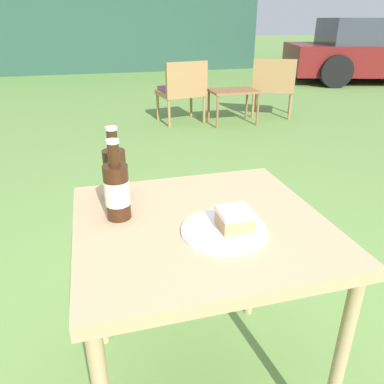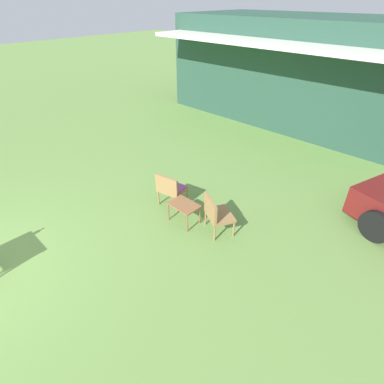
{
  "view_description": "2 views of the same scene",
  "coord_description": "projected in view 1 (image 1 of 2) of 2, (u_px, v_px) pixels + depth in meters",
  "views": [
    {
      "loc": [
        -0.28,
        -0.95,
        1.27
      ],
      "look_at": [
        0.0,
        0.1,
        0.76
      ],
      "focal_mm": 35.0,
      "sensor_mm": 36.0,
      "label": 1
    },
    {
      "loc": [
        5.0,
        0.24,
        3.96
      ],
      "look_at": [
        1.81,
        3.58,
        0.9
      ],
      "focal_mm": 28.0,
      "sensor_mm": 36.0,
      "label": 2
    }
  ],
  "objects": [
    {
      "name": "loose_bottle_cap",
      "position": [
        221.0,
        218.0,
        1.13
      ],
      "size": [
        0.03,
        0.03,
        0.01
      ],
      "color": "silver",
      "rests_on": "patio_table"
    },
    {
      "name": "cake_on_plate",
      "position": [
        229.0,
        225.0,
        1.06
      ],
      "size": [
        0.25,
        0.25,
        0.07
      ],
      "color": "white",
      "rests_on": "patio_table"
    },
    {
      "name": "wicker_chair_cushioned",
      "position": [
        182.0,
        88.0,
        4.85
      ],
      "size": [
        0.63,
        0.55,
        0.79
      ],
      "rotation": [
        0.0,
        0.0,
        3.33
      ],
      "color": "#9E7547",
      "rests_on": "ground_plane"
    },
    {
      "name": "patio_table",
      "position": [
        200.0,
        243.0,
        1.16
      ],
      "size": [
        0.75,
        0.7,
        0.71
      ],
      "color": "tan",
      "rests_on": "ground_plane"
    },
    {
      "name": "ground_plane",
      "position": [
        199.0,
        383.0,
        1.43
      ],
      "size": [
        60.0,
        60.0,
        0.0
      ],
      "primitive_type": "plane",
      "color": "#6B9347"
    },
    {
      "name": "cola_bottle_near",
      "position": [
        117.0,
        190.0,
        1.11
      ],
      "size": [
        0.08,
        0.08,
        0.25
      ],
      "color": "#381E0F",
      "rests_on": "patio_table"
    },
    {
      "name": "cola_bottle_far",
      "position": [
        115.0,
        173.0,
        1.23
      ],
      "size": [
        0.08,
        0.08,
        0.25
      ],
      "color": "#381E0F",
      "rests_on": "patio_table"
    },
    {
      "name": "wicker_chair_plain",
      "position": [
        274.0,
        84.0,
        5.14
      ],
      "size": [
        0.71,
        0.66,
        0.79
      ],
      "rotation": [
        0.0,
        0.0,
        2.64
      ],
      "color": "#9E7547",
      "rests_on": "ground_plane"
    },
    {
      "name": "garden_side_table",
      "position": [
        233.0,
        94.0,
        4.83
      ],
      "size": [
        0.6,
        0.41,
        0.44
      ],
      "color": "brown",
      "rests_on": "ground_plane"
    },
    {
      "name": "parked_car",
      "position": [
        379.0,
        51.0,
        8.1
      ],
      "size": [
        4.28,
        2.85,
        1.28
      ],
      "rotation": [
        0.0,
        0.0,
        -0.3
      ],
      "color": "maroon",
      "rests_on": "ground_plane"
    },
    {
      "name": "cabin_building",
      "position": [
        86.0,
        1.0,
        10.55
      ],
      "size": [
        8.68,
        5.39,
        3.39
      ],
      "color": "#284C3D",
      "rests_on": "ground_plane"
    },
    {
      "name": "fork",
      "position": [
        209.0,
        231.0,
        1.07
      ],
      "size": [
        0.16,
        0.04,
        0.01
      ],
      "color": "silver",
      "rests_on": "patio_table"
    }
  ]
}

